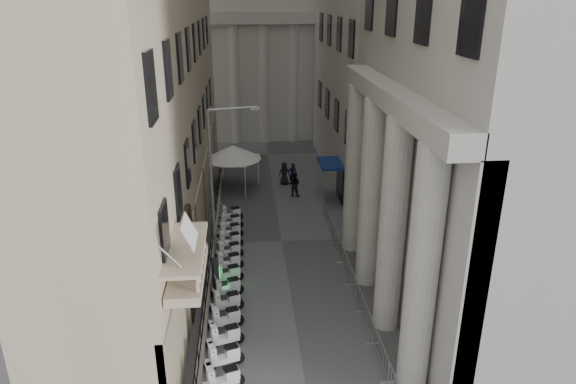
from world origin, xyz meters
name	(u,v)px	position (x,y,z in m)	size (l,w,h in m)	color
iron_fence	(213,253)	(-4.30, 18.00, 0.00)	(0.30, 28.00, 1.40)	black
blue_awning	(329,199)	(4.15, 26.00, 0.00)	(1.60, 3.00, 3.00)	navy
scooter_3	(225,367)	(-3.25, 7.58, 0.00)	(0.56, 1.40, 1.50)	white
scooter_4	(226,346)	(-3.25, 8.94, 0.00)	(0.56, 1.40, 1.50)	white
scooter_5	(227,328)	(-3.25, 10.30, 0.00)	(0.56, 1.40, 1.50)	white
scooter_6	(228,311)	(-3.25, 11.66, 0.00)	(0.56, 1.40, 1.50)	white
scooter_7	(228,296)	(-3.25, 13.02, 0.00)	(0.56, 1.40, 1.50)	white
scooter_8	(229,283)	(-3.25, 14.38, 0.00)	(0.56, 1.40, 1.50)	white
scooter_9	(229,270)	(-3.25, 15.74, 0.00)	(0.56, 1.40, 1.50)	white
scooter_10	(230,259)	(-3.25, 17.10, 0.00)	(0.56, 1.40, 1.50)	white
scooter_11	(230,248)	(-3.25, 18.46, 0.00)	(0.56, 1.40, 1.50)	white
scooter_12	(231,239)	(-3.25, 19.82, 0.00)	(0.56, 1.40, 1.50)	white
scooter_13	(231,230)	(-3.25, 21.18, 0.00)	(0.56, 1.40, 1.50)	white
scooter_14	(231,221)	(-3.25, 22.54, 0.00)	(0.56, 1.40, 1.50)	white
barrier_1	(380,362)	(3.32, 7.32, 0.00)	(0.60, 2.40, 1.10)	#A2A4A9
barrier_2	(366,327)	(3.32, 9.82, 0.00)	(0.60, 2.40, 1.10)	#A2A4A9
barrier_3	(355,298)	(3.32, 12.32, 0.00)	(0.60, 2.40, 1.10)	#A2A4A9
barrier_4	(346,273)	(3.32, 14.82, 0.00)	(0.60, 2.40, 1.10)	#A2A4A9
barrier_5	(338,253)	(3.32, 17.32, 0.00)	(0.60, 2.40, 1.10)	#A2A4A9
barrier_6	(332,235)	(3.32, 19.82, 0.00)	(0.60, 2.40, 1.10)	#A2A4A9
barrier_7	(326,219)	(3.32, 22.32, 0.00)	(0.60, 2.40, 1.10)	#A2A4A9
security_tent	(227,150)	(-3.58, 29.72, 3.03)	(4.46, 4.46, 3.62)	white
street_lamp	(218,172)	(-3.71, 17.38, 5.39)	(2.89, 0.77, 8.97)	#92959A
info_kiosk	(216,278)	(-3.85, 13.24, 1.00)	(0.46, 0.97, 1.98)	black
pedestrian_a	(293,174)	(1.70, 29.68, 0.91)	(0.66, 0.44, 1.82)	black
pedestrian_b	(294,184)	(1.55, 26.97, 0.97)	(0.94, 0.73, 1.93)	black
pedestrian_c	(284,174)	(1.00, 29.65, 0.94)	(0.92, 0.60, 1.89)	black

